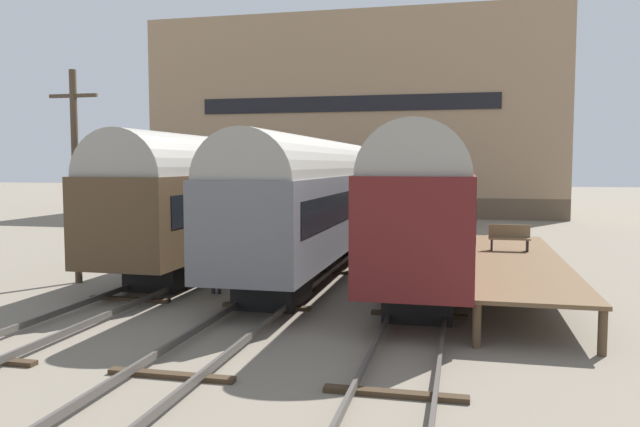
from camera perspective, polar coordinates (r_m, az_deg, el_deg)
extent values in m
plane|color=slate|center=(20.99, -2.38, -6.82)|extent=(200.00, 200.00, 0.00)
cube|color=#4C4742|center=(22.80, -14.79, -5.59)|extent=(0.08, 60.00, 0.16)
cube|color=#4C4742|center=(22.17, -11.49, -5.82)|extent=(0.08, 60.00, 0.16)
cube|color=#3D2D1E|center=(19.91, -17.00, -7.49)|extent=(2.60, 0.24, 0.10)
cube|color=#3D2D1E|center=(25.18, -10.15, -4.85)|extent=(2.60, 0.24, 0.10)
cube|color=#3D2D1E|center=(30.73, -5.74, -3.11)|extent=(2.60, 0.24, 0.10)
cube|color=#3D2D1E|center=(36.42, -2.71, -1.89)|extent=(2.60, 0.24, 0.10)
cube|color=#3D2D1E|center=(42.19, -0.51, -1.00)|extent=(2.60, 0.24, 0.10)
cube|color=#3D2D1E|center=(48.02, 1.17, -0.32)|extent=(2.60, 0.24, 0.10)
cube|color=#4C4742|center=(21.15, -4.27, -6.24)|extent=(0.08, 60.00, 0.16)
cube|color=#4C4742|center=(20.77, -0.46, -6.43)|extent=(0.08, 60.00, 0.16)
cube|color=#3D2D1E|center=(12.81, -13.46, -14.19)|extent=(2.60, 0.24, 0.10)
cube|color=#3D2D1E|center=(18.17, -4.92, -8.47)|extent=(2.60, 0.24, 0.10)
cube|color=#3D2D1E|center=(23.83, -0.46, -5.32)|extent=(2.60, 0.24, 0.10)
cube|color=#3D2D1E|center=(29.63, 2.24, -3.37)|extent=(2.60, 0.24, 0.10)
cube|color=#3D2D1E|center=(35.50, 4.05, -2.06)|extent=(2.60, 0.24, 0.10)
cube|color=#3D2D1E|center=(41.40, 5.35, -1.13)|extent=(2.60, 0.24, 0.10)
cube|color=#3D2D1E|center=(47.33, 6.32, -0.42)|extent=(2.60, 0.24, 0.10)
cube|color=#4C4742|center=(20.31, 7.59, -6.72)|extent=(0.08, 60.00, 0.16)
cube|color=#4C4742|center=(20.23, 11.67, -6.82)|extent=(0.08, 60.00, 0.16)
cube|color=#3D2D1E|center=(11.63, 6.88, -16.05)|extent=(2.60, 0.24, 0.10)
cube|color=#3D2D1E|center=(17.36, 9.03, -9.12)|extent=(2.60, 0.24, 0.10)
cube|color=#3D2D1E|center=(23.22, 10.06, -5.65)|extent=(2.60, 0.24, 0.10)
cube|color=#3D2D1E|center=(29.14, 10.67, -3.58)|extent=(2.60, 0.24, 0.10)
cube|color=#3D2D1E|center=(35.09, 11.08, -2.22)|extent=(2.60, 0.24, 0.10)
cube|color=#3D2D1E|center=(41.05, 11.36, -1.24)|extent=(2.60, 0.24, 0.10)
cube|color=#3D2D1E|center=(47.03, 11.58, -0.52)|extent=(2.60, 0.24, 0.10)
cube|color=black|center=(29.17, 2.10, -2.61)|extent=(1.80, 2.40, 1.00)
cube|color=black|center=(18.69, -4.30, -6.68)|extent=(1.80, 2.40, 1.00)
cube|color=slate|center=(23.67, -0.39, 0.25)|extent=(2.89, 16.81, 2.72)
cube|color=black|center=(23.65, -0.39, 1.04)|extent=(2.93, 15.46, 0.98)
cylinder|color=gray|center=(23.60, -0.40, 3.54)|extent=(2.75, 16.47, 2.75)
cube|color=black|center=(32.81, -4.48, -1.82)|extent=(1.80, 2.40, 1.00)
cube|color=black|center=(21.79, -14.02, -5.19)|extent=(1.80, 2.40, 1.00)
cube|color=#4C3823|center=(27.01, -8.32, 0.78)|extent=(3.03, 18.43, 2.76)
cube|color=black|center=(26.99, -8.33, 1.49)|extent=(3.07, 16.96, 0.99)
cylinder|color=gray|center=(26.95, -8.36, 3.72)|extent=(2.88, 18.06, 2.88)
cube|color=black|center=(29.18, 10.70, -2.68)|extent=(1.80, 2.40, 1.00)
cube|color=black|center=(17.46, 9.09, -7.52)|extent=(1.80, 2.40, 1.00)
cube|color=#5B1919|center=(23.08, 10.17, 0.24)|extent=(2.81, 18.28, 2.86)
cube|color=black|center=(23.05, 10.18, 1.09)|extent=(2.85, 16.82, 1.03)
cylinder|color=gray|center=(23.01, 10.22, 3.79)|extent=(2.67, 17.91, 2.67)
cube|color=brown|center=(20.93, 17.45, -4.11)|extent=(2.94, 13.12, 0.10)
cylinder|color=brown|center=(14.68, 14.13, -9.91)|extent=(0.20, 0.20, 1.01)
cylinder|color=brown|center=(14.98, 24.42, -9.90)|extent=(0.20, 0.20, 1.01)
cylinder|color=brown|center=(27.29, 13.62, -3.22)|extent=(0.20, 0.20, 1.01)
cylinder|color=brown|center=(27.45, 19.14, -3.30)|extent=(0.20, 0.20, 1.01)
cylinder|color=brown|center=(20.95, 13.80, -5.56)|extent=(0.20, 0.20, 1.01)
cylinder|color=brown|center=(21.16, 20.99, -5.63)|extent=(0.20, 0.20, 1.01)
cube|color=brown|center=(22.67, 16.93, -2.22)|extent=(1.40, 0.40, 0.06)
cube|color=brown|center=(22.81, 16.92, -1.53)|extent=(1.40, 0.06, 0.45)
cube|color=black|center=(22.67, 15.42, -2.77)|extent=(0.06, 0.40, 0.40)
cube|color=black|center=(22.75, 18.42, -2.82)|extent=(0.06, 0.40, 0.40)
cylinder|color=#282833|center=(20.29, -9.74, -6.07)|extent=(0.12, 0.12, 0.84)
cylinder|color=#282833|center=(20.22, -9.21, -6.10)|extent=(0.12, 0.12, 0.84)
cylinder|color=gray|center=(20.13, -9.50, -3.93)|extent=(0.32, 0.32, 0.70)
sphere|color=tan|center=(20.06, -9.52, -2.63)|extent=(0.23, 0.23, 0.23)
cylinder|color=#473828|center=(23.12, -21.43, 3.09)|extent=(0.24, 0.24, 7.34)
cube|color=#473828|center=(23.23, -21.64, 9.98)|extent=(1.80, 0.12, 0.12)
cube|color=brown|center=(55.03, 3.57, 1.07)|extent=(33.09, 13.09, 1.59)
cube|color=#9E7F60|center=(55.12, 3.61, 9.35)|extent=(33.09, 13.09, 14.31)
cube|color=black|center=(48.65, 2.32, 9.99)|extent=(23.17, 0.10, 1.20)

